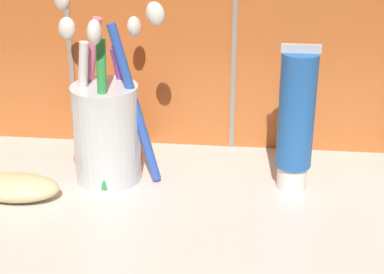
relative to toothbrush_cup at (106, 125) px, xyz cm
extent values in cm
cube|color=silver|center=(10.20, -7.22, -6.80)|extent=(70.54, 32.81, 2.00)
cylinder|color=silver|center=(-0.01, -0.10, -0.86)|extent=(6.53, 6.53, 9.87)
cylinder|color=blue|center=(2.97, -0.29, 2.40)|extent=(4.83, 1.24, 15.81)
ellipsoid|color=white|center=(5.18, -0.45, 11.26)|extent=(2.26, 1.45, 2.54)
cylinder|color=purple|center=(1.44, 3.08, 1.05)|extent=(2.33, 4.52, 13.13)
ellipsoid|color=white|center=(2.13, 5.06, 8.55)|extent=(1.96, 2.53, 2.57)
cylinder|color=pink|center=(-2.22, 1.61, 2.54)|extent=(4.85, 3.39, 16.11)
ellipsoid|color=white|center=(-4.28, 2.84, 11.54)|extent=(2.56, 2.24, 2.56)
cylinder|color=white|center=(-2.27, -0.30, 1.54)|extent=(2.66, 1.59, 13.97)
ellipsoid|color=white|center=(-3.16, -0.03, 9.56)|extent=(2.23, 1.81, 2.38)
cylinder|color=green|center=(0.25, -2.17, 1.84)|extent=(0.98, 2.61, 14.59)
ellipsoid|color=white|center=(0.22, -3.14, 10.18)|extent=(1.36, 1.97, 2.38)
cylinder|color=white|center=(18.29, -0.10, -4.56)|extent=(2.92, 2.92, 2.47)
cylinder|color=blue|center=(18.29, -0.10, 2.31)|extent=(3.44, 3.44, 11.27)
cube|color=silver|center=(18.29, -0.10, 8.35)|extent=(3.61, 0.36, 0.80)
ellipsoid|color=beige|center=(-7.91, -5.05, -4.62)|extent=(8.50, 4.36, 2.35)
camera|label=1|loc=(14.31, -56.38, 24.90)|focal=60.00mm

